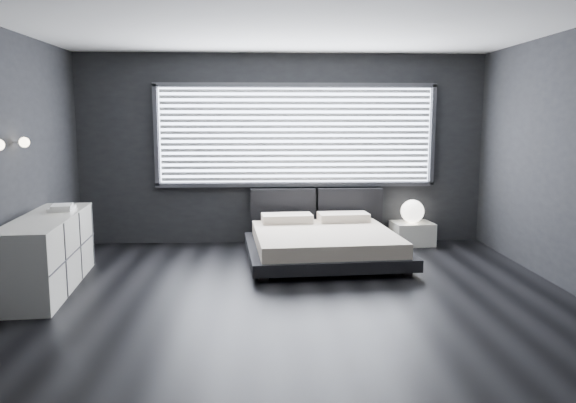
{
  "coord_description": "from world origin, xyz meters",
  "views": [
    {
      "loc": [
        -0.29,
        -5.59,
        1.86
      ],
      "look_at": [
        0.0,
        0.85,
        0.9
      ],
      "focal_mm": 35.0,
      "sensor_mm": 36.0,
      "label": 1
    }
  ],
  "objects": [
    {
      "name": "room",
      "position": [
        0.0,
        0.0,
        1.4
      ],
      "size": [
        6.04,
        6.0,
        2.8
      ],
      "color": "black",
      "rests_on": "ground"
    },
    {
      "name": "window",
      "position": [
        0.2,
        2.7,
        1.61
      ],
      "size": [
        4.14,
        0.09,
        1.52
      ],
      "color": "white",
      "rests_on": "ground"
    },
    {
      "name": "headboard",
      "position": [
        0.51,
        2.64,
        0.57
      ],
      "size": [
        1.96,
        0.16,
        0.52
      ],
      "color": "black",
      "rests_on": "ground"
    },
    {
      "name": "sconce_far",
      "position": [
        -2.88,
        0.65,
        1.6
      ],
      "size": [
        0.18,
        0.11,
        0.11
      ],
      "color": "silver",
      "rests_on": "ground"
    },
    {
      "name": "bed",
      "position": [
        0.5,
        1.59,
        0.24
      ],
      "size": [
        2.13,
        2.05,
        0.52
      ],
      "color": "black",
      "rests_on": "ground"
    },
    {
      "name": "nightstand",
      "position": [
        1.92,
        2.48,
        0.17
      ],
      "size": [
        0.62,
        0.53,
        0.33
      ],
      "primitive_type": "cube",
      "rotation": [
        0.0,
        0.0,
        0.1
      ],
      "color": "white",
      "rests_on": "ground"
    },
    {
      "name": "orb_lamp",
      "position": [
        1.91,
        2.46,
        0.5
      ],
      "size": [
        0.34,
        0.34,
        0.34
      ],
      "primitive_type": "sphere",
      "color": "white",
      "rests_on": "nightstand"
    },
    {
      "name": "dresser",
      "position": [
        -2.65,
        0.52,
        0.4
      ],
      "size": [
        0.74,
        2.05,
        0.8
      ],
      "color": "white",
      "rests_on": "ground"
    },
    {
      "name": "book_stack",
      "position": [
        -2.62,
        0.92,
        0.83
      ],
      "size": [
        0.29,
        0.37,
        0.07
      ],
      "color": "white",
      "rests_on": "dresser"
    }
  ]
}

